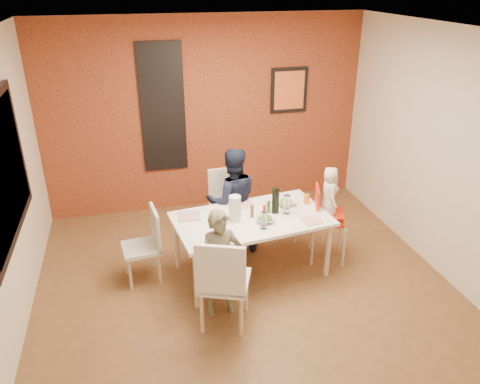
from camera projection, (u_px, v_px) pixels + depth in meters
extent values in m
plane|color=brown|center=(247.00, 290.00, 5.14)|extent=(4.50, 4.50, 0.00)
cube|color=white|center=(249.00, 32.00, 4.00)|extent=(4.50, 4.50, 0.02)
cube|color=beige|center=(206.00, 116.00, 6.55)|extent=(4.50, 0.02, 2.70)
cube|color=beige|center=(352.00, 332.00, 2.59)|extent=(4.50, 0.02, 2.70)
cube|color=beige|center=(448.00, 157.00, 5.07)|extent=(0.02, 4.50, 2.70)
cube|color=maroon|center=(206.00, 116.00, 6.53)|extent=(4.50, 0.02, 2.70)
cube|color=black|center=(2.00, 172.00, 4.17)|extent=(0.05, 1.70, 1.30)
cube|color=black|center=(4.00, 171.00, 4.17)|extent=(0.02, 1.55, 1.15)
cube|color=silver|center=(163.00, 108.00, 6.32)|extent=(0.55, 0.03, 1.70)
cube|color=black|center=(163.00, 109.00, 6.32)|extent=(0.60, 0.03, 1.76)
cube|color=black|center=(289.00, 90.00, 6.65)|extent=(0.54, 0.03, 0.64)
cube|color=orange|center=(289.00, 90.00, 6.64)|extent=(0.44, 0.01, 0.54)
cube|color=white|center=(252.00, 219.00, 5.18)|extent=(1.80, 1.15, 0.04)
cylinder|color=beige|center=(196.00, 280.00, 4.74)|extent=(0.06, 0.06, 0.67)
cylinder|color=beige|center=(177.00, 242.00, 5.40)|extent=(0.06, 0.06, 0.67)
cylinder|color=beige|center=(328.00, 250.00, 5.25)|extent=(0.06, 0.06, 0.67)
cylinder|color=beige|center=(295.00, 219.00, 5.91)|extent=(0.06, 0.06, 0.67)
cube|color=silver|center=(224.00, 282.00, 4.48)|extent=(0.60, 0.60, 0.05)
cube|color=silver|center=(220.00, 271.00, 4.18)|extent=(0.45, 0.21, 0.53)
cylinder|color=#C9B595|center=(246.00, 292.00, 4.73)|extent=(0.04, 0.04, 0.46)
cylinder|color=#C9B595|center=(241.00, 317.00, 4.39)|extent=(0.04, 0.04, 0.46)
cylinder|color=#C9B595|center=(210.00, 289.00, 4.78)|extent=(0.04, 0.04, 0.46)
cylinder|color=#C9B595|center=(202.00, 313.00, 4.44)|extent=(0.04, 0.04, 0.46)
cube|color=silver|center=(230.00, 211.00, 5.87)|extent=(0.46, 0.46, 0.05)
cube|color=silver|center=(225.00, 186.00, 5.94)|extent=(0.44, 0.06, 0.50)
cylinder|color=tan|center=(220.00, 236.00, 5.77)|extent=(0.04, 0.04, 0.43)
cylinder|color=tan|center=(213.00, 222.00, 6.08)|extent=(0.04, 0.04, 0.43)
cylinder|color=tan|center=(247.00, 232.00, 5.87)|extent=(0.04, 0.04, 0.43)
cylinder|color=tan|center=(239.00, 219.00, 6.18)|extent=(0.04, 0.04, 0.43)
cube|color=beige|center=(141.00, 248.00, 5.16)|extent=(0.44, 0.44, 0.04)
cube|color=beige|center=(155.00, 227.00, 5.12)|extent=(0.08, 0.40, 0.45)
cylinder|color=#C7B694|center=(126.00, 259.00, 5.34)|extent=(0.03, 0.03, 0.39)
cylinder|color=#C7B694|center=(154.00, 254.00, 5.44)|extent=(0.03, 0.03, 0.39)
cylinder|color=#C7B694|center=(130.00, 275.00, 5.06)|extent=(0.03, 0.03, 0.39)
cylinder|color=#C7B694|center=(160.00, 269.00, 5.16)|extent=(0.03, 0.03, 0.39)
cube|color=red|center=(329.00, 219.00, 5.51)|extent=(0.41, 0.41, 0.05)
cube|color=red|center=(317.00, 203.00, 5.43)|extent=(0.13, 0.32, 0.38)
cube|color=red|center=(329.00, 213.00, 5.47)|extent=(0.41, 0.41, 0.02)
cylinder|color=#C7AF94|center=(344.00, 248.00, 5.45)|extent=(0.03, 0.03, 0.50)
cylinder|color=#C7AF94|center=(312.00, 247.00, 5.47)|extent=(0.03, 0.03, 0.50)
cylinder|color=#C7AF94|center=(340.00, 232.00, 5.78)|extent=(0.03, 0.03, 0.50)
cylinder|color=#C7AF94|center=(311.00, 231.00, 5.80)|extent=(0.03, 0.03, 0.50)
imported|color=brown|center=(221.00, 264.00, 4.58)|extent=(0.43, 0.29, 1.15)
imported|color=black|center=(232.00, 201.00, 5.64)|extent=(0.67, 0.53, 1.33)
imported|color=silver|center=(329.00, 193.00, 5.36)|extent=(0.24, 0.33, 0.64)
cube|color=white|center=(227.00, 240.00, 4.72)|extent=(0.20, 0.20, 0.01)
cube|color=white|center=(242.00, 205.00, 5.45)|extent=(0.23, 0.23, 0.01)
cube|color=white|center=(312.00, 221.00, 5.09)|extent=(0.21, 0.21, 0.01)
cube|color=white|center=(189.00, 216.00, 5.19)|extent=(0.27, 0.27, 0.01)
imported|color=silver|center=(265.00, 219.00, 5.08)|extent=(0.26, 0.26, 0.05)
imported|color=white|center=(286.00, 202.00, 5.45)|extent=(0.25, 0.25, 0.06)
cylinder|color=black|center=(276.00, 200.00, 5.21)|extent=(0.08, 0.08, 0.31)
cylinder|color=silver|center=(264.00, 220.00, 4.91)|extent=(0.07, 0.07, 0.19)
cylinder|color=white|center=(287.00, 204.00, 5.22)|extent=(0.08, 0.08, 0.22)
cylinder|color=silver|center=(235.00, 209.00, 5.04)|extent=(0.13, 0.13, 0.29)
cylinder|color=red|center=(264.00, 211.00, 5.16)|extent=(0.04, 0.04, 0.14)
cylinder|color=#2C6923|center=(268.00, 207.00, 5.24)|extent=(0.04, 0.04, 0.15)
cylinder|color=brown|center=(252.00, 211.00, 5.15)|extent=(0.04, 0.04, 0.15)
cylinder|color=orange|center=(306.00, 199.00, 5.46)|extent=(0.07, 0.07, 0.11)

